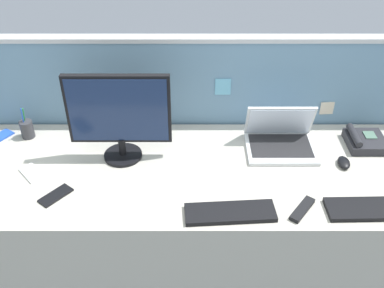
# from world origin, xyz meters

# --- Properties ---
(ground_plane) EXTENTS (10.00, 10.00, 0.00)m
(ground_plane) POSITION_xyz_m (0.00, 0.00, 0.00)
(ground_plane) COLOR #4C515B
(desk) EXTENTS (2.30, 0.81, 0.72)m
(desk) POSITION_xyz_m (0.00, 0.00, 0.36)
(desk) COLOR #ADA89E
(desk) RESTS_ON ground_plane
(cubicle_divider) EXTENTS (2.77, 0.08, 1.23)m
(cubicle_divider) POSITION_xyz_m (0.00, 0.45, 0.62)
(cubicle_divider) COLOR #6084A3
(cubicle_divider) RESTS_ON ground_plane
(desktop_monitor) EXTENTS (0.50, 0.19, 0.46)m
(desktop_monitor) POSITION_xyz_m (-0.34, 0.12, 0.97)
(desktop_monitor) COLOR black
(desktop_monitor) RESTS_ON desk
(laptop) EXTENTS (0.36, 0.28, 0.22)m
(laptop) POSITION_xyz_m (0.47, 0.20, 0.77)
(laptop) COLOR silver
(laptop) RESTS_ON desk
(desk_phone) EXTENTS (0.19, 0.20, 0.08)m
(desk_phone) POSITION_xyz_m (0.92, 0.21, 0.75)
(desk_phone) COLOR #232328
(desk_phone) RESTS_ON desk
(keyboard_main) EXTENTS (0.40, 0.15, 0.02)m
(keyboard_main) POSITION_xyz_m (0.17, -0.31, 0.73)
(keyboard_main) COLOR black
(keyboard_main) RESTS_ON desk
(keyboard_spare) EXTENTS (0.46, 0.15, 0.02)m
(keyboard_spare) POSITION_xyz_m (0.83, -0.29, 0.73)
(keyboard_spare) COLOR black
(keyboard_spare) RESTS_ON desk
(computer_mouse_right_hand) EXTENTS (0.07, 0.10, 0.03)m
(computer_mouse_right_hand) POSITION_xyz_m (0.77, 0.04, 0.74)
(computer_mouse_right_hand) COLOR black
(computer_mouse_right_hand) RESTS_ON desk
(pen_cup) EXTENTS (0.07, 0.07, 0.19)m
(pen_cup) POSITION_xyz_m (-0.88, 0.29, 0.77)
(pen_cup) COLOR #333338
(pen_cup) RESTS_ON desk
(cell_phone_black_slab) EXTENTS (0.15, 0.16, 0.01)m
(cell_phone_black_slab) POSITION_xyz_m (-0.62, -0.19, 0.73)
(cell_phone_black_slab) COLOR black
(cell_phone_black_slab) RESTS_ON desk
(cell_phone_white_slab) EXTENTS (0.15, 0.16, 0.01)m
(cell_phone_white_slab) POSITION_xyz_m (-0.77, -0.03, 0.73)
(cell_phone_white_slab) COLOR silver
(cell_phone_white_slab) RESTS_ON desk
(cell_phone_blue_case) EXTENTS (0.15, 0.17, 0.01)m
(cell_phone_blue_case) POSITION_xyz_m (-1.04, 0.27, 0.73)
(cell_phone_blue_case) COLOR blue
(cell_phone_blue_case) RESTS_ON desk
(tv_remote) EXTENTS (0.14, 0.16, 0.02)m
(tv_remote) POSITION_xyz_m (0.49, -0.29, 0.73)
(tv_remote) COLOR black
(tv_remote) RESTS_ON desk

